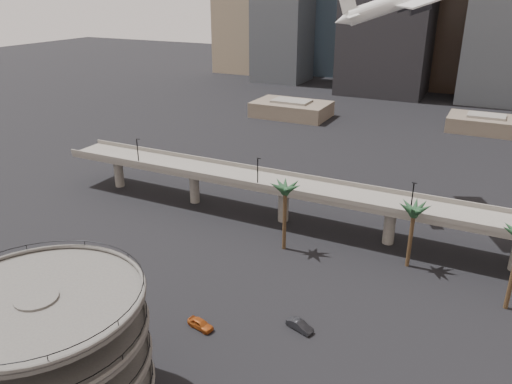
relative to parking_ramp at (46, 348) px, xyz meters
The scene contains 6 objects.
parking_ramp is the anchor object (origin of this frame).
overpass 60.46m from the parking_ramp, 77.57° to the left, with size 130.00×9.30×14.70m.
palm_trees 61.97m from the parking_ramp, 56.18° to the left, with size 54.40×18.40×14.00m.
low_buildings 147.81m from the parking_ramp, 82.26° to the left, with size 135.00×27.50×6.80m.
car_a 23.51m from the parking_ramp, 74.58° to the left, with size 1.68×4.17×1.42m, color #A24917.
car_b 34.07m from the parking_ramp, 55.31° to the left, with size 1.47×4.22×1.39m, color black.
Camera 1 is at (26.40, -32.35, 45.67)m, focal length 35.00 mm.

